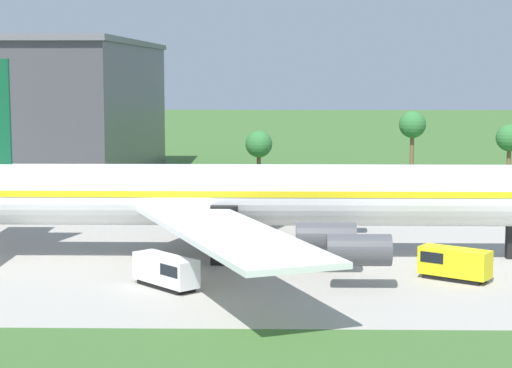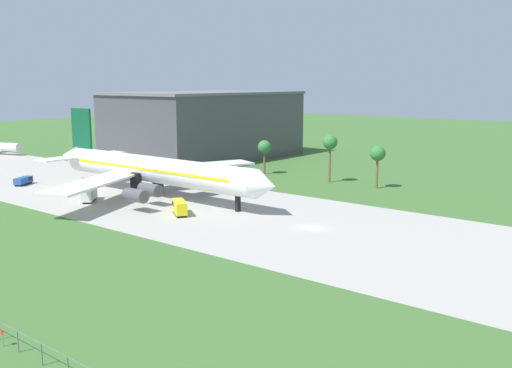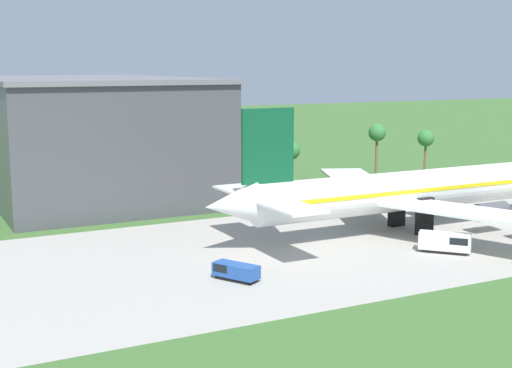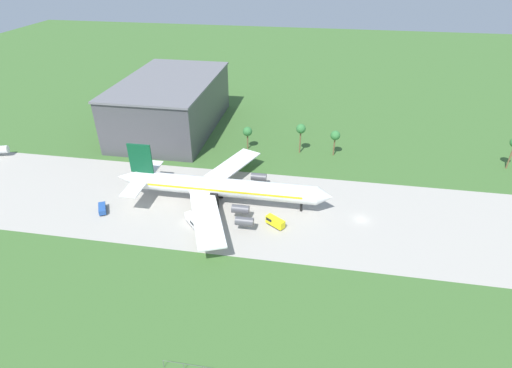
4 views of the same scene
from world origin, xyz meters
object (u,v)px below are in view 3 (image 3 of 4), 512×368
(catering_van, at_px, (234,271))
(jet_airliner, at_px, (419,190))
(baggage_tug, at_px, (446,242))
(terminal_building, at_px, (86,135))

(catering_van, bearing_deg, jet_airliner, 16.66)
(baggage_tug, relative_size, catering_van, 1.07)
(catering_van, relative_size, terminal_building, 0.09)
(baggage_tug, height_order, catering_van, baggage_tug)
(jet_airliner, distance_m, baggage_tug, 14.09)
(jet_airliner, height_order, catering_van, jet_airliner)
(baggage_tug, bearing_deg, terminal_building, 114.04)
(jet_airliner, relative_size, catering_van, 11.91)
(baggage_tug, distance_m, terminal_building, 72.97)
(catering_van, height_order, terminal_building, terminal_building)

